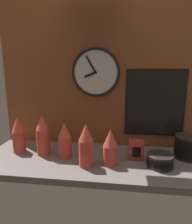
% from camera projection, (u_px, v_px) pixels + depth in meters
% --- Properties ---
extents(ground_plane, '(1.60, 0.56, 0.04)m').
position_uv_depth(ground_plane, '(105.00, 161.00, 1.30)').
color(ground_plane, slate).
extents(wall_tiled_back, '(1.60, 0.03, 1.05)m').
position_uv_depth(wall_tiled_back, '(109.00, 75.00, 1.44)').
color(wall_tiled_back, brown).
rests_on(wall_tiled_back, ground_plane).
extents(cup_stack_far_left, '(0.09, 0.09, 0.25)m').
position_uv_depth(cup_stack_far_left, '(19.00, 135.00, 1.37)').
color(cup_stack_far_left, '#DB4C3D').
rests_on(cup_stack_far_left, ground_plane).
extents(cup_stack_center_left, '(0.09, 0.09, 0.24)m').
position_uv_depth(cup_stack_center_left, '(65.00, 140.00, 1.29)').
color(cup_stack_center_left, '#DB4C3D').
rests_on(cup_stack_center_left, ground_plane).
extents(cup_stack_center, '(0.09, 0.09, 0.26)m').
position_uv_depth(cup_stack_center, '(86.00, 145.00, 1.17)').
color(cup_stack_center, '#DB4C3D').
rests_on(cup_stack_center, ground_plane).
extents(cup_stack_center_right, '(0.09, 0.09, 0.22)m').
position_uv_depth(cup_stack_center_right, '(110.00, 147.00, 1.19)').
color(cup_stack_center_right, '#DB4C3D').
rests_on(cup_stack_center_right, ground_plane).
extents(cup_stack_left, '(0.09, 0.09, 0.28)m').
position_uv_depth(cup_stack_left, '(43.00, 135.00, 1.33)').
color(cup_stack_left, '#DB4C3D').
rests_on(cup_stack_left, ground_plane).
extents(bowl_stack_right, '(0.16, 0.16, 0.08)m').
position_uv_depth(bowl_stack_right, '(160.00, 160.00, 1.18)').
color(bowl_stack_right, black).
rests_on(bowl_stack_right, ground_plane).
extents(bowl_stack_far_right, '(0.16, 0.16, 0.15)m').
position_uv_depth(bowl_stack_far_right, '(187.00, 146.00, 1.29)').
color(bowl_stack_far_right, black).
rests_on(bowl_stack_far_right, ground_plane).
extents(wall_clock, '(0.35, 0.03, 0.35)m').
position_uv_depth(wall_clock, '(96.00, 72.00, 1.42)').
color(wall_clock, white).
extents(menu_board, '(0.42, 0.01, 0.48)m').
position_uv_depth(menu_board, '(155.00, 103.00, 1.42)').
color(menu_board, black).
extents(napkin_dispenser, '(0.09, 0.08, 0.12)m').
position_uv_depth(napkin_dispenser, '(136.00, 150.00, 1.29)').
color(napkin_dispenser, red).
rests_on(napkin_dispenser, ground_plane).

